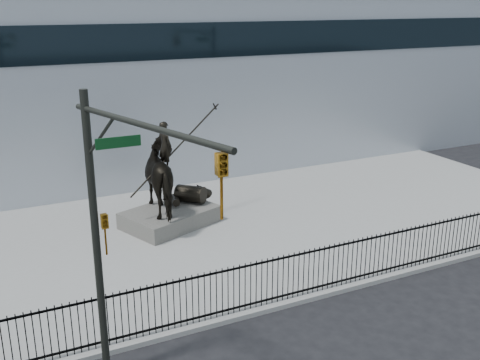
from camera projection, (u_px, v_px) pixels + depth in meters
name	position (u px, v px, depth m)	size (l,w,h in m)	color
ground	(347.00, 313.00, 16.44)	(120.00, 120.00, 0.00)	black
plaza	(241.00, 228.00, 22.40)	(30.00, 12.00, 0.15)	#999996
building	(141.00, 78.00, 32.16)	(44.00, 14.00, 9.00)	#B6BEC6
picket_fence	(324.00, 268.00, 17.24)	(22.10, 0.10, 1.50)	black
statue_plinth	(170.00, 217.00, 22.44)	(3.47, 2.39, 0.65)	#52504B
equestrian_statue	(170.00, 176.00, 21.97)	(4.19, 3.40, 3.77)	black
traffic_signal_left	(115.00, 234.00, 11.84)	(1.52, 4.84, 7.00)	black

